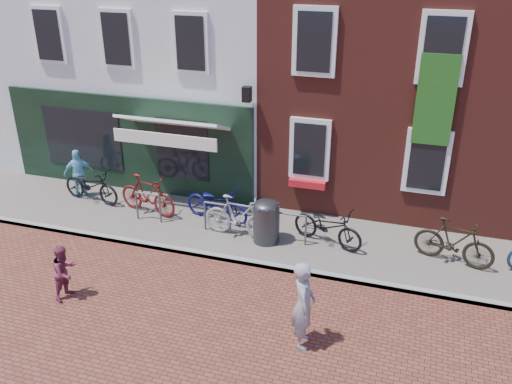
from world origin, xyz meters
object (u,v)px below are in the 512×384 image
(bicycle_1, at_px, (147,195))
(bicycle_3, at_px, (238,217))
(bicycle_0, at_px, (91,185))
(cafe_person, at_px, (79,173))
(bicycle_5, at_px, (454,242))
(woman, at_px, (304,305))
(bicycle_2, at_px, (217,203))
(boy, at_px, (65,272))
(litter_bin, at_px, (266,219))
(bicycle_4, at_px, (328,226))

(bicycle_1, distance_m, bicycle_3, 2.88)
(bicycle_0, height_order, bicycle_1, bicycle_1)
(cafe_person, bearing_deg, bicycle_5, 145.33)
(woman, bearing_deg, bicycle_1, 40.69)
(bicycle_0, xyz_separation_m, bicycle_2, (3.92, -0.02, 0.00))
(bicycle_0, height_order, bicycle_3, bicycle_3)
(bicycle_1, distance_m, bicycle_2, 2.00)
(bicycle_1, bearing_deg, boy, -166.74)
(bicycle_0, bearing_deg, bicycle_5, -83.20)
(bicycle_0, bearing_deg, boy, -144.94)
(litter_bin, height_order, bicycle_4, litter_bin)
(litter_bin, distance_m, boy, 4.89)
(bicycle_3, bearing_deg, bicycle_2, 56.03)
(cafe_person, height_order, bicycle_0, cafe_person)
(bicycle_0, bearing_deg, bicycle_2, -81.53)
(boy, distance_m, bicycle_4, 6.24)
(bicycle_2, bearing_deg, litter_bin, -101.50)
(boy, xyz_separation_m, bicycle_4, (4.97, 3.78, -0.02))
(bicycle_0, bearing_deg, cafe_person, 75.32)
(woman, distance_m, bicycle_2, 5.27)
(cafe_person, relative_size, bicycle_2, 0.76)
(boy, bearing_deg, bicycle_0, 35.14)
(bicycle_2, bearing_deg, woman, -129.07)
(bicycle_0, distance_m, bicycle_2, 3.92)
(woman, distance_m, bicycle_5, 4.65)
(bicycle_3, relative_size, bicycle_5, 1.00)
(bicycle_5, bearing_deg, litter_bin, 108.63)
(litter_bin, relative_size, bicycle_3, 0.65)
(woman, distance_m, boy, 5.21)
(boy, xyz_separation_m, bicycle_0, (-2.05, 4.14, -0.02))
(bicycle_1, xyz_separation_m, bicycle_5, (8.07, -0.15, 0.00))
(litter_bin, bearing_deg, bicycle_1, 171.99)
(bicycle_1, relative_size, bicycle_4, 0.97)
(boy, height_order, bicycle_1, boy)
(woman, distance_m, bicycle_0, 8.33)
(cafe_person, xyz_separation_m, bicycle_4, (7.54, -0.59, -0.22))
(woman, height_order, bicycle_2, woman)
(boy, relative_size, cafe_person, 0.86)
(cafe_person, bearing_deg, bicycle_3, 138.76)
(bicycle_1, bearing_deg, litter_bin, -86.49)
(litter_bin, height_order, bicycle_0, litter_bin)
(bicycle_2, height_order, bicycle_4, same)
(cafe_person, bearing_deg, bicycle_1, 138.66)
(bicycle_1, height_order, bicycle_4, bicycle_1)
(bicycle_2, bearing_deg, cafe_person, 98.41)
(woman, xyz_separation_m, cafe_person, (-7.78, 4.31, -0.07))
(woman, relative_size, cafe_person, 1.24)
(bicycle_1, distance_m, bicycle_5, 8.07)
(bicycle_1, bearing_deg, bicycle_3, -88.05)
(cafe_person, height_order, bicycle_2, cafe_person)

